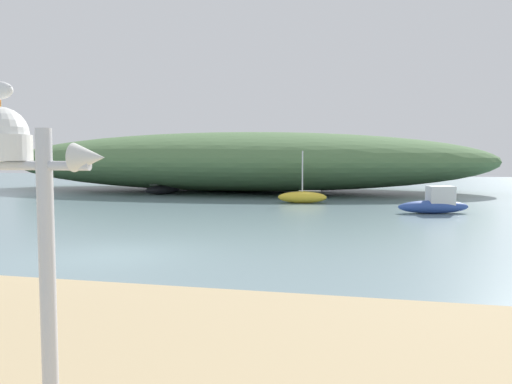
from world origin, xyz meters
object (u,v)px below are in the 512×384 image
object	(u,v)px
mast_structure	(18,182)
motorboat_far_left	(435,204)
sailboat_inner_mooring	(302,197)
sailboat_mid_channel	(163,189)

from	to	relation	value
mast_structure	motorboat_far_left	distance (m)	23.03
sailboat_inner_mooring	motorboat_far_left	bearing A→B (deg)	-29.24
mast_structure	sailboat_mid_channel	size ratio (longest dim) A/B	0.77
sailboat_mid_channel	mast_structure	bearing A→B (deg)	-68.52
mast_structure	sailboat_mid_channel	xyz separation A→B (m)	(-12.18, 30.97, -2.22)
sailboat_mid_channel	motorboat_far_left	size ratio (longest dim) A/B	1.05
mast_structure	sailboat_mid_channel	distance (m)	33.35
sailboat_inner_mooring	sailboat_mid_channel	world-z (taller)	sailboat_mid_channel
motorboat_far_left	sailboat_mid_channel	bearing A→B (deg)	153.91
sailboat_inner_mooring	motorboat_far_left	world-z (taller)	sailboat_inner_mooring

